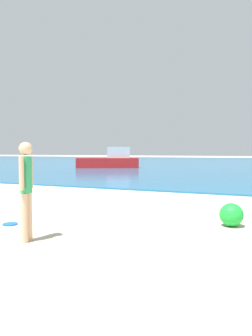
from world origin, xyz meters
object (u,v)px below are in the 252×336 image
at_px(person_standing, 26,185).
at_px(beach_ball, 231,215).
at_px(boat_near, 110,161).
at_px(frisbee, 10,224).

height_order(person_standing, beach_ball, person_standing).
relative_size(person_standing, boat_near, 0.29).
relative_size(person_standing, beach_ball, 3.54).
bearing_deg(beach_ball, boat_near, 122.28).
bearing_deg(boat_near, frisbee, 83.61).
bearing_deg(beach_ball, frisbee, -158.93).
distance_m(person_standing, boat_near, 20.57).
distance_m(boat_near, beach_ball, 19.89).
bearing_deg(person_standing, beach_ball, -64.67).
bearing_deg(frisbee, beach_ball, 21.07).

